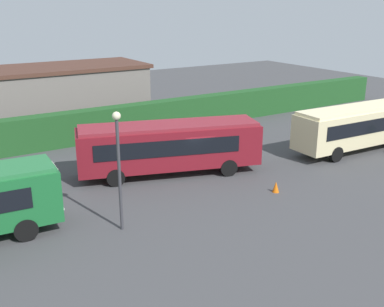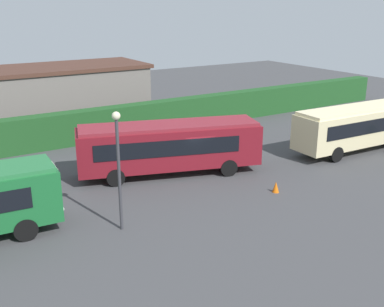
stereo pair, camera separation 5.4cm
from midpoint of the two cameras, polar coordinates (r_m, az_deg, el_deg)
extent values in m
plane|color=#424244|center=(27.51, 0.78, -2.38)|extent=(81.55, 81.55, 0.00)
cube|color=black|center=(21.63, -16.28, -3.43)|extent=(0.18, 1.97, 0.95)
cube|color=silver|center=(21.40, -16.44, -1.74)|extent=(0.14, 1.32, 0.28)
cylinder|color=black|center=(22.98, -20.54, -6.50)|extent=(1.02, 0.35, 1.00)
cylinder|color=black|center=(20.98, -19.68, -8.79)|extent=(1.02, 0.35, 1.00)
sphere|color=silver|center=(22.63, -16.37, -5.34)|extent=(0.22, 0.22, 0.22)
sphere|color=silver|center=(21.43, -15.62, -6.62)|extent=(0.22, 0.22, 0.22)
cube|color=maroon|center=(26.83, -2.73, 0.88)|extent=(10.75, 5.61, 2.29)
cube|color=maroon|center=(26.49, -2.77, 3.45)|extent=(10.39, 5.32, 0.20)
cube|color=black|center=(27.90, -3.87, 2.13)|extent=(7.79, 2.54, 0.91)
cube|color=black|center=(25.49, -2.83, 0.60)|extent=(7.79, 2.54, 0.91)
cube|color=black|center=(28.21, 7.78, 2.18)|extent=(0.67, 1.99, 0.96)
cube|color=silver|center=(28.03, 7.83, 3.53)|extent=(0.46, 1.34, 0.28)
cylinder|color=black|center=(29.04, 3.13, -0.25)|extent=(1.04, 0.57, 1.00)
cylinder|color=black|center=(26.94, 4.59, -1.75)|extent=(1.04, 0.57, 1.00)
cylinder|color=black|center=(27.89, -9.73, -1.27)|extent=(1.04, 0.57, 1.00)
cylinder|color=black|center=(25.70, -9.29, -2.94)|extent=(1.04, 0.57, 1.00)
sphere|color=silver|center=(29.14, 7.21, 0.53)|extent=(0.22, 0.22, 0.22)
sphere|color=silver|center=(27.91, 8.24, -0.31)|extent=(0.22, 0.22, 0.22)
cube|color=beige|center=(33.17, 19.75, 3.16)|extent=(9.75, 2.79, 2.27)
cube|color=#F8E8B2|center=(32.90, 19.98, 5.24)|extent=(9.46, 2.58, 0.20)
cube|color=black|center=(33.66, 17.92, 4.04)|extent=(7.53, 0.34, 0.91)
cube|color=black|center=(32.13, 21.07, 3.06)|extent=(7.53, 0.34, 0.91)
cylinder|color=black|center=(36.39, 21.37, 2.30)|extent=(1.01, 0.32, 1.00)
cylinder|color=black|center=(32.06, 14.53, 0.96)|extent=(1.01, 0.32, 1.00)
cylinder|color=black|center=(30.61, 17.36, -0.10)|extent=(1.01, 0.32, 1.00)
cube|color=#1E4E21|center=(35.27, -7.69, 4.06)|extent=(52.78, 1.23, 2.35)
cube|color=slate|center=(39.77, -16.02, 6.67)|extent=(13.74, 6.26, 4.47)
cube|color=#4C2D23|center=(39.39, -16.32, 10.07)|extent=(14.29, 6.51, 0.30)
cone|color=orange|center=(25.05, 10.32, -4.06)|extent=(0.36, 0.36, 0.60)
cylinder|color=#38383D|center=(20.15, -8.85, -2.82)|extent=(0.14, 0.14, 4.99)
sphere|color=beige|center=(19.37, -9.23, 4.59)|extent=(0.36, 0.36, 0.36)
camera|label=1|loc=(0.03, -89.94, 0.02)|focal=43.41mm
camera|label=2|loc=(0.03, 90.06, -0.02)|focal=43.41mm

